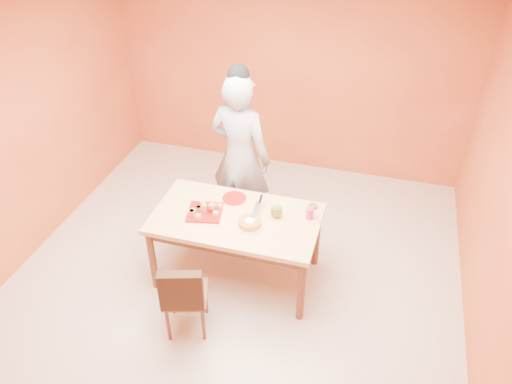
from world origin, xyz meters
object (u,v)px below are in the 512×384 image
(red_dinner_plate, at_px, (234,198))
(person, at_px, (240,157))
(sponge_cake, at_px, (250,223))
(dining_table, at_px, (236,224))
(pastry_platter, at_px, (205,212))
(magenta_glass, at_px, (310,213))
(checker_tin, at_px, (313,206))
(egg_ornament, at_px, (276,211))
(dining_chair, at_px, (184,294))

(red_dinner_plate, bearing_deg, person, 100.28)
(red_dinner_plate, height_order, sponge_cake, sponge_cake)
(dining_table, xyz_separation_m, pastry_platter, (-0.31, -0.03, 0.10))
(sponge_cake, bearing_deg, pastry_platter, 171.64)
(pastry_platter, distance_m, magenta_glass, 1.01)
(sponge_cake, distance_m, checker_tin, 0.68)
(dining_table, relative_size, checker_tin, 18.20)
(red_dinner_plate, distance_m, egg_ornament, 0.51)
(red_dinner_plate, bearing_deg, egg_ornament, -19.85)
(red_dinner_plate, relative_size, egg_ornament, 1.64)
(egg_ornament, relative_size, checker_tin, 1.67)
(pastry_platter, height_order, egg_ornament, egg_ornament)
(dining_table, height_order, dining_chair, dining_chair)
(dining_table, distance_m, person, 0.83)
(person, height_order, magenta_glass, person)
(dining_table, relative_size, red_dinner_plate, 6.67)
(red_dinner_plate, bearing_deg, sponge_cake, -53.70)
(dining_table, distance_m, checker_tin, 0.77)
(sponge_cake, relative_size, magenta_glass, 2.03)
(red_dinner_plate, xyz_separation_m, sponge_cake, (0.27, -0.37, 0.03))
(sponge_cake, xyz_separation_m, egg_ornament, (0.20, 0.20, 0.04))
(person, distance_m, sponge_cake, 0.94)
(red_dinner_plate, relative_size, magenta_glass, 2.21)
(egg_ornament, bearing_deg, sponge_cake, -137.00)
(dining_table, distance_m, red_dinner_plate, 0.31)
(dining_table, xyz_separation_m, checker_tin, (0.68, 0.35, 0.11))
(pastry_platter, bearing_deg, dining_chair, -84.35)
(dining_chair, xyz_separation_m, checker_tin, (0.91, 1.14, 0.33))
(dining_table, height_order, sponge_cake, sponge_cake)
(dining_chair, bearing_deg, magenta_glass, 29.52)
(magenta_glass, bearing_deg, red_dinner_plate, 172.86)
(dining_table, relative_size, dining_chair, 1.89)
(person, xyz_separation_m, checker_tin, (0.87, -0.41, -0.18))
(sponge_cake, distance_m, egg_ornament, 0.29)
(dining_chair, relative_size, egg_ornament, 5.77)
(person, relative_size, pastry_platter, 5.86)
(pastry_platter, bearing_deg, dining_table, 5.22)
(dining_chair, distance_m, pastry_platter, 0.83)
(dining_table, height_order, magenta_glass, magenta_glass)
(dining_chair, relative_size, person, 0.45)
(person, xyz_separation_m, magenta_glass, (0.87, -0.58, -0.14))
(magenta_glass, bearing_deg, dining_table, -165.48)
(dining_chair, xyz_separation_m, egg_ornament, (0.60, 0.89, 0.39))
(dining_table, xyz_separation_m, red_dinner_plate, (-0.11, 0.27, 0.10))
(red_dinner_plate, relative_size, checker_tin, 2.73)
(dining_table, bearing_deg, red_dinner_plate, 111.02)
(dining_chair, distance_m, checker_tin, 1.49)
(person, relative_size, sponge_cake, 8.62)
(magenta_glass, bearing_deg, egg_ornament, -166.46)
(egg_ornament, bearing_deg, dining_chair, -125.54)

